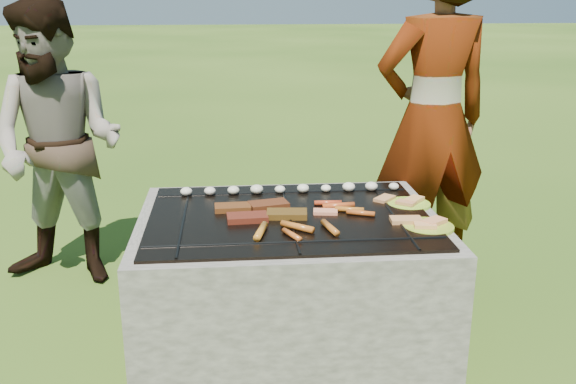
% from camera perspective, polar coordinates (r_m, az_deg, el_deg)
% --- Properties ---
extents(lawn, '(60.00, 60.00, 0.00)m').
position_cam_1_polar(lawn, '(3.03, 0.09, -13.03)').
color(lawn, '#274812').
rests_on(lawn, ground).
extents(fire_pit, '(1.30, 1.00, 0.62)m').
position_cam_1_polar(fire_pit, '(2.90, 0.09, -8.21)').
color(fire_pit, gray).
rests_on(fire_pit, ground).
extents(mushrooms, '(1.05, 0.06, 0.04)m').
position_cam_1_polar(mushrooms, '(3.07, 0.25, 0.31)').
color(mushrooms, beige).
rests_on(mushrooms, fire_pit).
extents(pork_slabs, '(0.40, 0.28, 0.03)m').
position_cam_1_polar(pork_slabs, '(2.78, -2.47, -1.71)').
color(pork_slabs, brown).
rests_on(pork_slabs, fire_pit).
extents(sausages, '(0.53, 0.45, 0.03)m').
position_cam_1_polar(sausages, '(2.67, 2.43, -2.48)').
color(sausages, '#C44520').
rests_on(sausages, fire_pit).
extents(bread_on_grate, '(0.44, 0.40, 0.02)m').
position_cam_1_polar(bread_on_grate, '(2.81, 8.16, -1.77)').
color(bread_on_grate, '#FBAF80').
rests_on(bread_on_grate, fire_pit).
extents(plate_far, '(0.25, 0.25, 0.03)m').
position_cam_1_polar(plate_far, '(2.98, 10.73, -1.00)').
color(plate_far, '#E1FF3C').
rests_on(plate_far, fire_pit).
extents(plate_near, '(0.22, 0.22, 0.03)m').
position_cam_1_polar(plate_near, '(2.71, 12.40, -2.96)').
color(plate_near, gold).
rests_on(plate_near, fire_pit).
extents(cook, '(0.72, 0.55, 1.79)m').
position_cam_1_polar(cook, '(3.46, 12.76, 6.28)').
color(cook, '#9E9383').
rests_on(cook, ground).
extents(bystander, '(0.86, 0.75, 1.51)m').
position_cam_1_polar(bystander, '(3.58, -19.74, 3.85)').
color(bystander, '#A49B89').
rests_on(bystander, ground).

